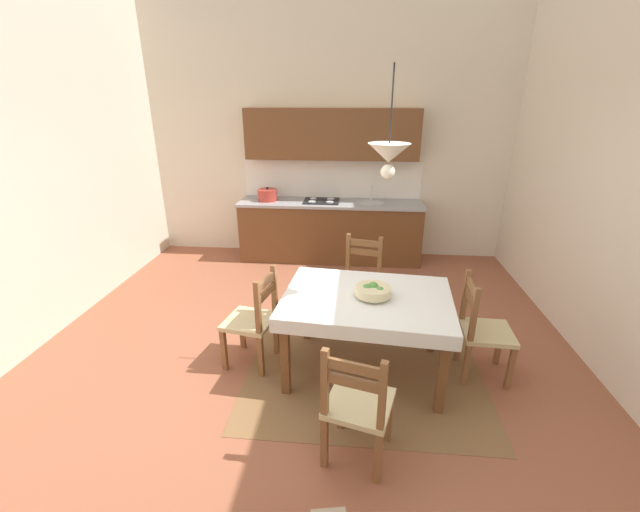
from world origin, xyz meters
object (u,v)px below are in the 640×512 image
dining_chair_kitchen_side (360,281)px  pendant_lamp (389,154)px  dining_table (367,308)px  dining_chair_camera_side (358,406)px  dining_chair_window_side (482,331)px  fruit_bowl (373,291)px  kitchen_cabinetry (330,204)px  dining_chair_tv_side (254,321)px

dining_chair_kitchen_side → pendant_lamp: pendant_lamp is taller
dining_table → dining_chair_kitchen_side: 0.98m
dining_chair_camera_side → dining_chair_window_side: bearing=43.6°
dining_table → dining_chair_camera_side: 1.00m
dining_chair_camera_side → fruit_bowl: dining_chair_camera_side is taller
kitchen_cabinetry → dining_chair_window_side: (1.52, -2.71, -0.41)m
kitchen_cabinetry → dining_table: 2.81m
dining_table → dining_chair_tv_side: 1.03m
dining_chair_kitchen_side → dining_chair_camera_side: 1.93m
dining_chair_tv_side → pendant_lamp: size_ratio=1.16×
dining_table → dining_chair_window_side: dining_chair_window_side is taller
dining_chair_kitchen_side → fruit_bowl: bearing=-84.6°
dining_chair_kitchen_side → fruit_bowl: 1.04m
dining_table → pendant_lamp: (0.11, 0.01, 1.30)m
kitchen_cabinetry → dining_chair_tv_side: kitchen_cabinetry is taller
dining_chair_window_side → pendant_lamp: (-0.90, -0.03, 1.49)m
dining_table → fruit_bowl: bearing=-18.7°
dining_chair_tv_side → fruit_bowl: 1.12m
dining_chair_kitchen_side → fruit_bowl: size_ratio=3.10×
dining_chair_kitchen_side → dining_chair_window_side: (1.06, -0.91, 0.00)m
kitchen_cabinetry → dining_chair_kitchen_side: size_ratio=2.92×
dining_chair_kitchen_side → dining_chair_tv_side: (-0.97, -0.93, 0.00)m
dining_chair_camera_side → kitchen_cabinetry: bearing=96.7°
kitchen_cabinetry → dining_chair_camera_side: 3.78m
dining_chair_kitchen_side → dining_chair_tv_side: size_ratio=1.00×
dining_table → fruit_bowl: fruit_bowl is taller
dining_chair_kitchen_side → dining_chair_tv_side: same height
kitchen_cabinetry → dining_chair_window_side: bearing=-60.8°
kitchen_cabinetry → fruit_bowl: size_ratio=9.04×
dining_chair_camera_side → fruit_bowl: size_ratio=3.10×
dining_chair_tv_side → fruit_bowl: (1.06, -0.04, 0.37)m
kitchen_cabinetry → dining_chair_tv_side: size_ratio=2.92×
kitchen_cabinetry → pendant_lamp: size_ratio=3.37×
dining_table → dining_chair_window_side: bearing=2.5°
dining_chair_camera_side → pendant_lamp: size_ratio=1.16×
fruit_bowl → pendant_lamp: (0.06, 0.03, 1.12)m
kitchen_cabinetry → pendant_lamp: bearing=-77.3°
dining_chair_window_side → dining_chair_camera_side: (-1.07, -1.02, 0.00)m
dining_chair_kitchen_side → dining_chair_camera_side: (-0.02, -1.93, 0.00)m
dining_chair_tv_side → fruit_bowl: dining_chair_tv_side is taller
dining_chair_kitchen_side → dining_chair_window_side: same height
fruit_bowl → pendant_lamp: bearing=23.5°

